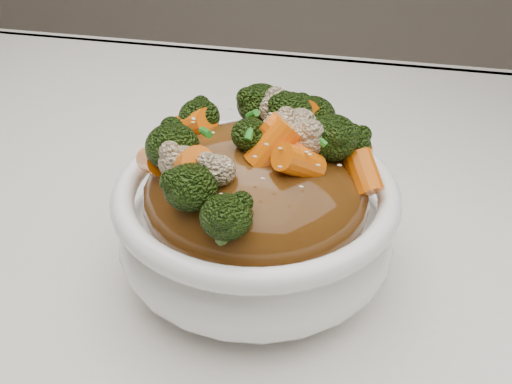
# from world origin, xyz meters

# --- Properties ---
(tablecloth) EXTENTS (1.20, 0.80, 0.04)m
(tablecloth) POSITION_xyz_m (0.00, 0.00, 0.73)
(tablecloth) COLOR white
(tablecloth) RESTS_ON dining_table
(bowl) EXTENTS (0.26, 0.26, 0.08)m
(bowl) POSITION_xyz_m (0.02, -0.05, 0.79)
(bowl) COLOR white
(bowl) RESTS_ON tablecloth
(sauce_base) EXTENTS (0.21, 0.21, 0.09)m
(sauce_base) POSITION_xyz_m (0.02, -0.05, 0.82)
(sauce_base) COLOR #532E0E
(sauce_base) RESTS_ON bowl
(carrots) EXTENTS (0.21, 0.21, 0.05)m
(carrots) POSITION_xyz_m (0.02, -0.05, 0.88)
(carrots) COLOR orange
(carrots) RESTS_ON sauce_base
(broccoli) EXTENTS (0.21, 0.21, 0.04)m
(broccoli) POSITION_xyz_m (0.02, -0.05, 0.88)
(broccoli) COLOR black
(broccoli) RESTS_ON sauce_base
(cauliflower) EXTENTS (0.21, 0.21, 0.03)m
(cauliflower) POSITION_xyz_m (0.02, -0.05, 0.88)
(cauliflower) COLOR tan
(cauliflower) RESTS_ON sauce_base
(scallions) EXTENTS (0.15, 0.15, 0.02)m
(scallions) POSITION_xyz_m (0.02, -0.05, 0.88)
(scallions) COLOR #207B1C
(scallions) RESTS_ON sauce_base
(sesame_seeds) EXTENTS (0.18, 0.18, 0.01)m
(sesame_seeds) POSITION_xyz_m (0.02, -0.05, 0.88)
(sesame_seeds) COLOR beige
(sesame_seeds) RESTS_ON sauce_base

